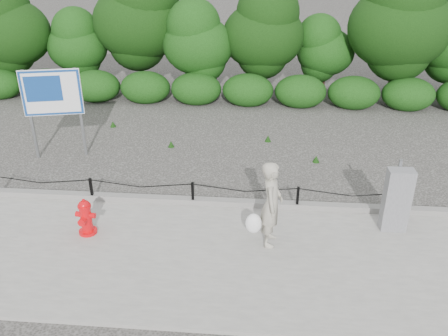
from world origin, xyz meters
name	(u,v)px	position (x,y,z in m)	size (l,w,h in m)	color
ground	(193,207)	(0.00, 0.00, 0.00)	(90.00, 90.00, 0.00)	#2D2B28
sidewalk	(179,256)	(0.00, -2.00, 0.04)	(14.00, 4.00, 0.08)	gray
curb	(193,201)	(0.00, 0.05, 0.15)	(14.00, 0.22, 0.14)	slate
chain_barrier	(193,191)	(0.00, 0.00, 0.46)	(10.06, 0.06, 0.60)	black
treeline	(241,28)	(0.65, 8.92, 2.67)	(20.50, 4.04, 5.14)	black
fire_hydrant	(86,217)	(-2.13, -1.40, 0.48)	(0.45, 0.46, 0.84)	red
pedestrian	(270,205)	(1.83, -1.41, 1.00)	(0.78, 0.73, 1.88)	#A49E8D
utility_cabinet	(397,200)	(4.57, -0.64, 0.81)	(0.56, 0.40, 1.61)	gray
advertising_sign	(52,97)	(-4.31, 2.53, 1.86)	(1.61, 0.48, 2.63)	slate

